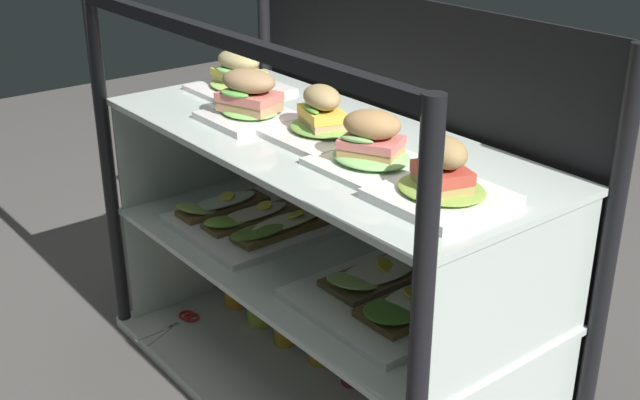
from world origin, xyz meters
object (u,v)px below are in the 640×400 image
juice_bottle_near_post (259,290)px  kitchen_scissors (182,320)px  plated_roll_sandwich_near_left_corner (249,101)px  plated_roll_sandwich_center (371,147)px  juice_bottle_front_right_end (353,347)px  juice_bottle_tucked_behind (284,311)px  plated_roll_sandwich_far_right (323,120)px  juice_bottle_front_fourth (392,382)px  open_sandwich_tray_near_left_corner (393,294)px  open_sandwich_tray_center (253,220)px  plated_roll_sandwich_near_right_corner (239,77)px  juice_bottle_front_left_end (236,276)px  plated_roll_sandwich_mid_left (442,182)px  juice_bottle_back_right (322,327)px

juice_bottle_near_post → kitchen_scissors: juice_bottle_near_post is taller
plated_roll_sandwich_near_left_corner → plated_roll_sandwich_center: (0.38, 0.02, -0.01)m
juice_bottle_front_right_end → kitchen_scissors: (-0.50, -0.19, -0.10)m
juice_bottle_near_post → juice_bottle_tucked_behind: juice_bottle_near_post is taller
plated_roll_sandwich_near_left_corner → juice_bottle_tucked_behind: size_ratio=0.86×
plated_roll_sandwich_far_right → juice_bottle_front_fourth: plated_roll_sandwich_far_right is taller
open_sandwich_tray_near_left_corner → juice_bottle_front_right_end: size_ratio=1.52×
open_sandwich_tray_center → kitchen_scissors: open_sandwich_tray_center is taller
juice_bottle_front_fourth → plated_roll_sandwich_center: bearing=-86.6°
plated_roll_sandwich_near_left_corner → juice_bottle_front_right_end: size_ratio=0.82×
plated_roll_sandwich_near_right_corner → kitchen_scissors: plated_roll_sandwich_near_right_corner is taller
open_sandwich_tray_near_left_corner → juice_bottle_front_fourth: size_ratio=1.73×
plated_roll_sandwich_near_left_corner → juice_bottle_front_left_end: plated_roll_sandwich_near_left_corner is taller
plated_roll_sandwich_center → plated_roll_sandwich_mid_left: plated_roll_sandwich_mid_left is taller
plated_roll_sandwich_center → juice_bottle_near_post: size_ratio=0.79×
juice_bottle_back_right → juice_bottle_front_right_end: 0.12m
juice_bottle_front_left_end → juice_bottle_tucked_behind: (0.24, -0.01, 0.01)m
open_sandwich_tray_near_left_corner → juice_bottle_back_right: size_ratio=1.54×
juice_bottle_front_fourth → juice_bottle_near_post: bearing=-177.7°
juice_bottle_front_right_end → kitchen_scissors: juice_bottle_front_right_end is taller
juice_bottle_front_left_end → juice_bottle_tucked_behind: bearing=-2.1°
plated_roll_sandwich_near_right_corner → plated_roll_sandwich_far_right: size_ratio=1.00×
open_sandwich_tray_center → juice_bottle_near_post: size_ratio=1.41×
juice_bottle_back_right → plated_roll_sandwich_near_right_corner: bearing=179.9°
juice_bottle_back_right → kitchen_scissors: (-0.38, -0.19, -0.09)m
juice_bottle_tucked_behind → kitchen_scissors: (-0.26, -0.16, -0.09)m
plated_roll_sandwich_far_right → open_sandwich_tray_near_left_corner: plated_roll_sandwich_far_right is taller
juice_bottle_front_left_end → juice_bottle_front_right_end: (0.48, 0.02, 0.01)m
juice_bottle_tucked_behind → kitchen_scissors: juice_bottle_tucked_behind is taller
plated_roll_sandwich_mid_left → juice_bottle_front_left_end: bearing=174.0°
juice_bottle_near_post → plated_roll_sandwich_near_left_corner: bearing=-36.6°
plated_roll_sandwich_near_right_corner → juice_bottle_front_right_end: size_ratio=0.91×
juice_bottle_front_right_end → juice_bottle_front_fourth: size_ratio=1.14×
juice_bottle_tucked_behind → juice_bottle_back_right: 0.12m
plated_roll_sandwich_far_right → open_sandwich_tray_center: plated_roll_sandwich_far_right is taller
juice_bottle_front_left_end → plated_roll_sandwich_mid_left: bearing=-6.0°
juice_bottle_tucked_behind → juice_bottle_front_right_end: (0.24, 0.03, 0.00)m
plated_roll_sandwich_near_right_corner → juice_bottle_near_post: (0.09, -0.02, -0.56)m
juice_bottle_tucked_behind → juice_bottle_front_right_end: juice_bottle_front_right_end is taller
plated_roll_sandwich_near_left_corner → juice_bottle_near_post: plated_roll_sandwich_near_left_corner is taller
juice_bottle_front_left_end → juice_bottle_front_fourth: 0.62m
plated_roll_sandwich_near_right_corner → open_sandwich_tray_near_left_corner: 0.71m
plated_roll_sandwich_mid_left → juice_bottle_back_right: 0.73m
juice_bottle_front_left_end → juice_bottle_back_right: size_ratio=0.94×
open_sandwich_tray_near_left_corner → juice_bottle_tucked_behind: (-0.42, 0.03, -0.25)m
plated_roll_sandwich_near_right_corner → plated_roll_sandwich_center: size_ratio=1.06×
plated_roll_sandwich_near_right_corner → juice_bottle_tucked_behind: bearing=-7.3°
open_sandwich_tray_center → plated_roll_sandwich_near_left_corner: bearing=-31.7°
plated_roll_sandwich_near_left_corner → juice_bottle_near_post: bearing=143.4°
juice_bottle_near_post → plated_roll_sandwich_near_right_corner: bearing=166.5°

